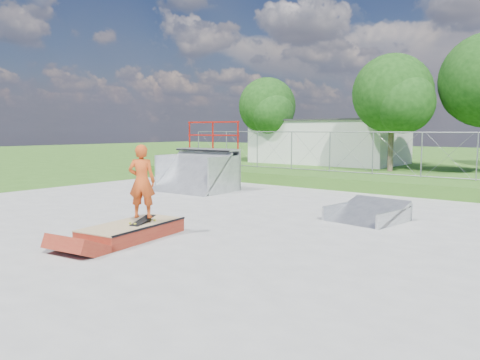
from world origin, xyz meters
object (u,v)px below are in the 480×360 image
object	(u,v)px
quarter_pipe	(195,157)
flat_bank_ramp	(366,212)
grind_box	(132,231)
skater	(142,185)

from	to	relation	value
quarter_pipe	flat_bank_ramp	xyz separation A→B (m)	(7.60, -1.59, -1.10)
grind_box	skater	bearing A→B (deg)	54.60
grind_box	flat_bank_ramp	bearing A→B (deg)	49.10
grind_box	quarter_pipe	world-z (taller)	quarter_pipe
flat_bank_ramp	quarter_pipe	bearing A→B (deg)	177.23
grind_box	flat_bank_ramp	xyz separation A→B (m)	(3.25, 5.00, 0.08)
grind_box	quarter_pipe	bearing A→B (deg)	115.59
grind_box	skater	xyz separation A→B (m)	(0.11, 0.21, 1.02)
flat_bank_ramp	skater	size ratio (longest dim) A/B	1.09
quarter_pipe	grind_box	bearing A→B (deg)	-58.61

